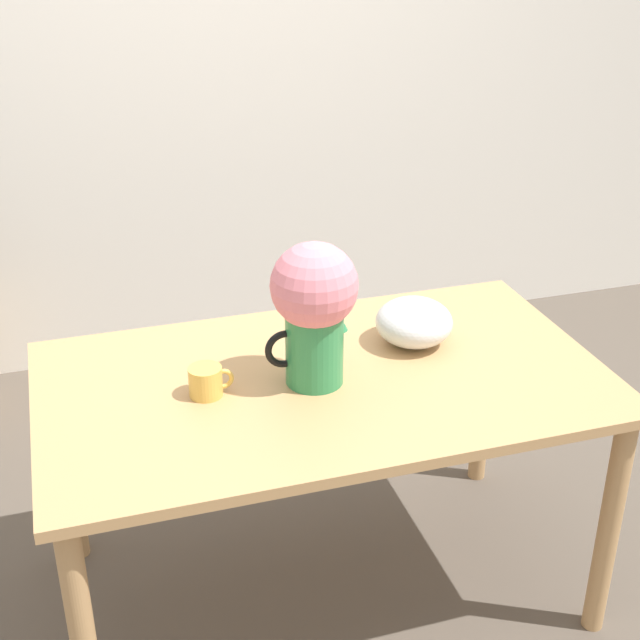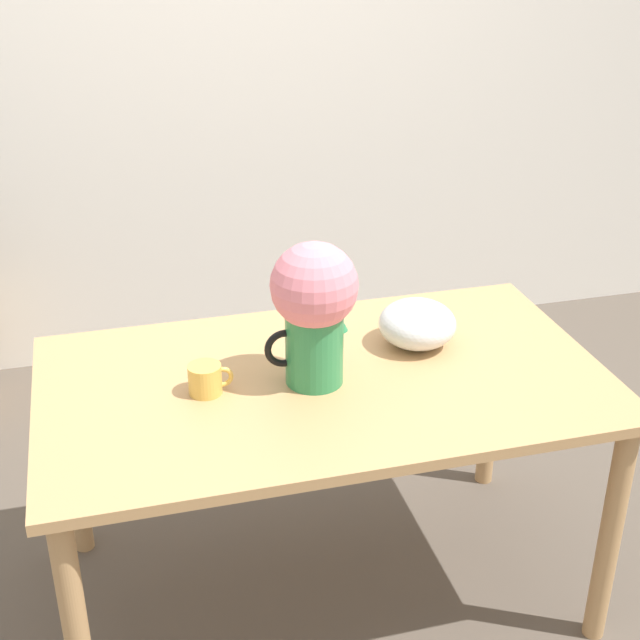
# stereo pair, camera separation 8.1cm
# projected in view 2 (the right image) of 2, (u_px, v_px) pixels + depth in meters

# --- Properties ---
(ground_plane) EXTENTS (12.00, 12.00, 0.00)m
(ground_plane) POSITION_uv_depth(u_px,v_px,m) (327.00, 568.00, 2.79)
(ground_plane) COLOR brown
(wall_back) EXTENTS (8.00, 0.05, 2.60)m
(wall_back) POSITION_uv_depth(u_px,v_px,m) (223.00, 55.00, 3.61)
(wall_back) COLOR silver
(wall_back) RESTS_ON ground_plane
(table) EXTENTS (1.52, 0.87, 0.74)m
(table) POSITION_uv_depth(u_px,v_px,m) (324.00, 405.00, 2.43)
(table) COLOR tan
(table) RESTS_ON ground_plane
(flower_vase) EXTENTS (0.25, 0.23, 0.39)m
(flower_vase) POSITION_uv_depth(u_px,v_px,m) (314.00, 303.00, 2.27)
(flower_vase) COLOR #2D844C
(flower_vase) RESTS_ON table
(coffee_mug) EXTENTS (0.12, 0.09, 0.08)m
(coffee_mug) POSITION_uv_depth(u_px,v_px,m) (206.00, 379.00, 2.30)
(coffee_mug) COLOR gold
(coffee_mug) RESTS_ON table
(white_bowl) EXTENTS (0.22, 0.22, 0.13)m
(white_bowl) POSITION_uv_depth(u_px,v_px,m) (417.00, 324.00, 2.53)
(white_bowl) COLOR silver
(white_bowl) RESTS_ON table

